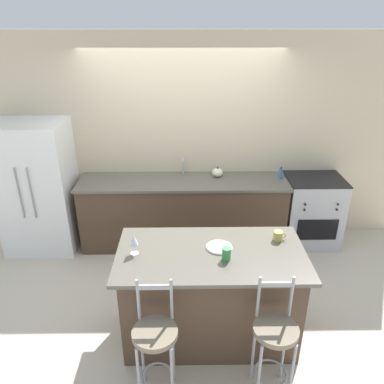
{
  "coord_description": "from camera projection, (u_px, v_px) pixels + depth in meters",
  "views": [
    {
      "loc": [
        0.05,
        -4.05,
        2.83
      ],
      "look_at": [
        0.11,
        -0.46,
        1.15
      ],
      "focal_mm": 35.0,
      "sensor_mm": 36.0,
      "label": 1
    }
  ],
  "objects": [
    {
      "name": "bar_stool_near",
      "position": [
        155.0,
        343.0,
        2.87
      ],
      "size": [
        0.35,
        0.35,
        1.07
      ],
      "color": "#99999E",
      "rests_on": "ground_plane"
    },
    {
      "name": "wall_back",
      "position": [
        183.0,
        141.0,
        4.92
      ],
      "size": [
        6.0,
        0.07,
        2.7
      ],
      "color": "beige",
      "rests_on": "ground_plane"
    },
    {
      "name": "bar_stool_far",
      "position": [
        274.0,
        340.0,
        2.89
      ],
      "size": [
        0.35,
        0.35,
        1.07
      ],
      "color": "#99999E",
      "rests_on": "ground_plane"
    },
    {
      "name": "ground_plane",
      "position": [
        183.0,
        256.0,
        4.87
      ],
      "size": [
        18.0,
        18.0,
        0.0
      ],
      "primitive_type": "plane",
      "color": "beige"
    },
    {
      "name": "back_counter",
      "position": [
        183.0,
        211.0,
        5.01
      ],
      "size": [
        2.69,
        0.67,
        0.93
      ],
      "color": "#4C3828",
      "rests_on": "ground_plane"
    },
    {
      "name": "wine_glass",
      "position": [
        133.0,
        240.0,
        3.22
      ],
      "size": [
        0.08,
        0.08,
        0.2
      ],
      "color": "white",
      "rests_on": "kitchen_island"
    },
    {
      "name": "sink_faucet",
      "position": [
        183.0,
        164.0,
        4.93
      ],
      "size": [
        0.02,
        0.13,
        0.22
      ],
      "color": "#ADAFB5",
      "rests_on": "back_counter"
    },
    {
      "name": "dinner_plate",
      "position": [
        219.0,
        247.0,
        3.36
      ],
      "size": [
        0.24,
        0.24,
        0.02
      ],
      "color": "beige",
      "rests_on": "kitchen_island"
    },
    {
      "name": "oven_range",
      "position": [
        311.0,
        210.0,
        5.02
      ],
      "size": [
        0.73,
        0.62,
        0.94
      ],
      "color": "#B7B7BC",
      "rests_on": "ground_plane"
    },
    {
      "name": "refrigerator",
      "position": [
        38.0,
        188.0,
        4.77
      ],
      "size": [
        0.89,
        0.72,
        1.7
      ],
      "color": "white",
      "rests_on": "ground_plane"
    },
    {
      "name": "tumbler_cup",
      "position": [
        226.0,
        254.0,
        3.18
      ],
      "size": [
        0.08,
        0.08,
        0.11
      ],
      "color": "#3D934C",
      "rests_on": "kitchen_island"
    },
    {
      "name": "coffee_mug",
      "position": [
        278.0,
        236.0,
        3.47
      ],
      "size": [
        0.12,
        0.09,
        0.09
      ],
      "color": "#C1B251",
      "rests_on": "kitchen_island"
    },
    {
      "name": "kitchen_island",
      "position": [
        210.0,
        295.0,
        3.49
      ],
      "size": [
        1.68,
        0.88,
        0.95
      ],
      "color": "#4C3828",
      "rests_on": "ground_plane"
    },
    {
      "name": "pumpkin_decoration",
      "position": [
        217.0,
        173.0,
        4.89
      ],
      "size": [
        0.14,
        0.14,
        0.14
      ],
      "color": "beige",
      "rests_on": "back_counter"
    },
    {
      "name": "soap_bottle",
      "position": [
        281.0,
        173.0,
        4.84
      ],
      "size": [
        0.05,
        0.05,
        0.15
      ],
      "color": "teal",
      "rests_on": "back_counter"
    }
  ]
}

